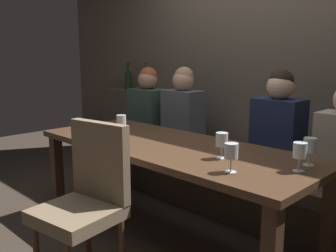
# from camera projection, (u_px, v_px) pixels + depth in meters

# --- Properties ---
(ground) EXTENTS (9.00, 9.00, 0.00)m
(ground) POSITION_uv_depth(u_px,v_px,m) (170.00, 239.00, 2.86)
(ground) COLOR #382D26
(back_wall_tiled) EXTENTS (6.00, 0.12, 3.00)m
(back_wall_tiled) POSITION_uv_depth(u_px,v_px,m) (264.00, 40.00, 3.42)
(back_wall_tiled) COLOR brown
(back_wall_tiled) RESTS_ON ground
(back_counter) EXTENTS (1.10, 0.28, 0.95)m
(back_counter) POSITION_uv_depth(u_px,v_px,m) (139.00, 130.00, 4.56)
(back_counter) COLOR #494138
(back_counter) RESTS_ON ground
(dining_table) EXTENTS (2.20, 0.84, 0.74)m
(dining_table) POSITION_uv_depth(u_px,v_px,m) (170.00, 156.00, 2.73)
(dining_table) COLOR #412B1C
(dining_table) RESTS_ON ground
(banquette_bench) EXTENTS (2.50, 0.44, 0.45)m
(banquette_bench) POSITION_uv_depth(u_px,v_px,m) (226.00, 187.00, 3.30)
(banquette_bench) COLOR #40352A
(banquette_bench) RESTS_ON ground
(chair_near_side) EXTENTS (0.50, 0.50, 0.98)m
(chair_near_side) POSITION_uv_depth(u_px,v_px,m) (87.00, 194.00, 2.24)
(chair_near_side) COLOR #4C3321
(chair_near_side) RESTS_ON ground
(diner_redhead) EXTENTS (0.36, 0.24, 0.80)m
(diner_redhead) POSITION_uv_depth(u_px,v_px,m) (148.00, 109.00, 3.85)
(diner_redhead) COLOR #2D473D
(diner_redhead) RESTS_ON banquette_bench
(diner_bearded) EXTENTS (0.36, 0.24, 0.81)m
(diner_bearded) POSITION_uv_depth(u_px,v_px,m) (183.00, 113.00, 3.54)
(diner_bearded) COLOR #4C515B
(diner_bearded) RESTS_ON banquette_bench
(diner_far_end) EXTENTS (0.36, 0.24, 0.82)m
(diner_far_end) POSITION_uv_depth(u_px,v_px,m) (278.00, 127.00, 2.84)
(diner_far_end) COLOR #192342
(diner_far_end) RESTS_ON banquette_bench
(wine_bottle_dark_red) EXTENTS (0.08, 0.08, 0.33)m
(wine_bottle_dark_red) POSITION_uv_depth(u_px,v_px,m) (128.00, 80.00, 4.56)
(wine_bottle_dark_red) COLOR black
(wine_bottle_dark_red) RESTS_ON back_counter
(wine_bottle_pale_label) EXTENTS (0.08, 0.08, 0.33)m
(wine_bottle_pale_label) POSITION_uv_depth(u_px,v_px,m) (146.00, 81.00, 4.35)
(wine_bottle_pale_label) COLOR #384728
(wine_bottle_pale_label) RESTS_ON back_counter
(wine_glass_near_left) EXTENTS (0.08, 0.08, 0.16)m
(wine_glass_near_left) POSITION_uv_depth(u_px,v_px,m) (300.00, 152.00, 2.06)
(wine_glass_near_left) COLOR silver
(wine_glass_near_left) RESTS_ON dining_table
(wine_glass_center_back) EXTENTS (0.08, 0.08, 0.16)m
(wine_glass_center_back) POSITION_uv_depth(u_px,v_px,m) (310.00, 146.00, 2.17)
(wine_glass_center_back) COLOR silver
(wine_glass_center_back) RESTS_ON dining_table
(wine_glass_end_right) EXTENTS (0.08, 0.08, 0.16)m
(wine_glass_end_right) POSITION_uv_depth(u_px,v_px,m) (222.00, 141.00, 2.32)
(wine_glass_end_right) COLOR silver
(wine_glass_end_right) RESTS_ON dining_table
(wine_glass_near_right) EXTENTS (0.08, 0.08, 0.16)m
(wine_glass_near_right) POSITION_uv_depth(u_px,v_px,m) (231.00, 152.00, 2.05)
(wine_glass_near_right) COLOR silver
(wine_glass_near_right) RESTS_ON dining_table
(wine_glass_far_left) EXTENTS (0.08, 0.08, 0.16)m
(wine_glass_far_left) POSITION_uv_depth(u_px,v_px,m) (121.00, 121.00, 2.98)
(wine_glass_far_left) COLOR silver
(wine_glass_far_left) RESTS_ON dining_table
(dessert_plate) EXTENTS (0.19, 0.19, 0.05)m
(dessert_plate) POSITION_uv_depth(u_px,v_px,m) (97.00, 130.00, 3.15)
(dessert_plate) COLOR white
(dessert_plate) RESTS_ON dining_table
(fork_on_table) EXTENTS (0.08, 0.16, 0.01)m
(fork_on_table) POSITION_uv_depth(u_px,v_px,m) (89.00, 128.00, 3.26)
(fork_on_table) COLOR silver
(fork_on_table) RESTS_ON dining_table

